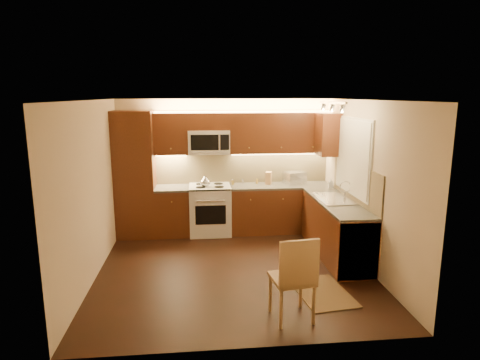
{
  "coord_description": "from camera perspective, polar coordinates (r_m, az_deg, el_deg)",
  "views": [
    {
      "loc": [
        -0.5,
        -5.79,
        2.57
      ],
      "look_at": [
        0.15,
        0.55,
        1.25
      ],
      "focal_mm": 30.81,
      "sensor_mm": 36.0,
      "label": 1
    }
  ],
  "objects": [
    {
      "name": "window_frame",
      "position": [
        6.88,
        15.41,
        3.17
      ],
      "size": [
        0.03,
        1.44,
        1.24
      ],
      "primitive_type": "cube",
      "color": "silver",
      "rests_on": "wall_right"
    },
    {
      "name": "base_cab_back_right",
      "position": [
        7.94,
        5.57,
        -3.98
      ],
      "size": [
        1.92,
        0.6,
        0.86
      ],
      "primitive_type": "cube",
      "color": "#40210D",
      "rests_on": "floor"
    },
    {
      "name": "spice_jar_a",
      "position": [
        7.81,
        -1.02,
        -0.25
      ],
      "size": [
        0.06,
        0.06,
        0.1
      ],
      "primitive_type": "cylinder",
      "rotation": [
        0.0,
        0.0,
        0.21
      ],
      "color": "silver",
      "rests_on": "counter_back_right"
    },
    {
      "name": "upper_cab_back_left",
      "position": [
        7.66,
        -9.55,
        6.34
      ],
      "size": [
        0.62,
        0.35,
        0.75
      ],
      "primitive_type": "cube",
      "color": "#40210D",
      "rests_on": "wall_back"
    },
    {
      "name": "wall_left",
      "position": [
        6.13,
        -19.88,
        -1.46
      ],
      "size": [
        0.01,
        4.0,
        2.5
      ],
      "primitive_type": "cube",
      "color": "#C6AF91",
      "rests_on": "ground"
    },
    {
      "name": "soap_bottle",
      "position": [
        7.69,
        12.48,
        -0.44
      ],
      "size": [
        0.09,
        0.09,
        0.18
      ],
      "primitive_type": "imported",
      "rotation": [
        0.0,
        0.0,
        -0.18
      ],
      "color": "silver",
      "rests_on": "counter_right"
    },
    {
      "name": "spice_jar_d",
      "position": [
        7.9,
        2.37,
        -0.17
      ],
      "size": [
        0.05,
        0.05,
        0.09
      ],
      "primitive_type": "cylinder",
      "rotation": [
        0.0,
        0.0,
        -0.27
      ],
      "color": "#A98732",
      "rests_on": "counter_back_right"
    },
    {
      "name": "counter_back_left",
      "position": [
        7.7,
        -9.36,
        -1.14
      ],
      "size": [
        0.62,
        0.6,
        0.04
      ],
      "primitive_type": "cube",
      "color": "#32302E",
      "rests_on": "base_cab_back_left"
    },
    {
      "name": "stove",
      "position": [
        7.76,
        -4.16,
        -4.1
      ],
      "size": [
        0.76,
        0.65,
        0.92
      ],
      "primitive_type": null,
      "color": "silver",
      "rests_on": "floor"
    },
    {
      "name": "floor",
      "position": [
        6.36,
        -0.86,
        -12.15
      ],
      "size": [
        4.0,
        4.0,
        0.01
      ],
      "primitive_type": "cube",
      "color": "black",
      "rests_on": "ground"
    },
    {
      "name": "knife_block",
      "position": [
        7.87,
        3.98,
        0.29
      ],
      "size": [
        0.15,
        0.19,
        0.23
      ],
      "primitive_type": "cube",
      "rotation": [
        0.0,
        0.0,
        -0.32
      ],
      "color": "#AA7F4D",
      "rests_on": "counter_back_right"
    },
    {
      "name": "wall_front",
      "position": [
        4.05,
        1.57,
        -7.37
      ],
      "size": [
        4.0,
        0.01,
        2.5
      ],
      "primitive_type": "cube",
      "color": "#C6AF91",
      "rests_on": "ground"
    },
    {
      "name": "toaster_oven",
      "position": [
        7.95,
        7.55,
        0.32
      ],
      "size": [
        0.46,
        0.4,
        0.23
      ],
      "primitive_type": "cube",
      "rotation": [
        0.0,
        0.0,
        0.35
      ],
      "color": "silver",
      "rests_on": "counter_back_right"
    },
    {
      "name": "backsplash_right",
      "position": [
        6.81,
        15.72,
        -0.35
      ],
      "size": [
        0.02,
        2.0,
        0.6
      ],
      "primitive_type": "cube",
      "color": "tan",
      "rests_on": "wall_right"
    },
    {
      "name": "microwave",
      "position": [
        7.65,
        -4.33,
        5.29
      ],
      "size": [
        0.76,
        0.38,
        0.44
      ],
      "primitive_type": null,
      "color": "silver",
      "rests_on": "wall_back"
    },
    {
      "name": "ceiling",
      "position": [
        5.81,
        -0.94,
        11.0
      ],
      "size": [
        4.0,
        4.0,
        0.01
      ],
      "primitive_type": "cube",
      "color": "beige",
      "rests_on": "ground"
    },
    {
      "name": "backsplash_back",
      "position": [
        7.95,
        0.38,
        1.78
      ],
      "size": [
        3.3,
        0.02,
        0.6
      ],
      "primitive_type": "cube",
      "color": "tan",
      "rests_on": "wall_back"
    },
    {
      "name": "spice_jar_c",
      "position": [
        7.88,
        0.38,
        -0.17
      ],
      "size": [
        0.05,
        0.05,
        0.1
      ],
      "primitive_type": "cylinder",
      "rotation": [
        0.0,
        0.0,
        0.12
      ],
      "color": "silver",
      "rests_on": "counter_back_right"
    },
    {
      "name": "wall_back",
      "position": [
        7.92,
        -2.15,
        2.1
      ],
      "size": [
        4.0,
        0.01,
        2.5
      ],
      "primitive_type": "cube",
      "color": "#C6AF91",
      "rests_on": "ground"
    },
    {
      "name": "base_cab_back_left",
      "position": [
        7.81,
        -9.25,
        -4.36
      ],
      "size": [
        0.62,
        0.6,
        0.86
      ],
      "primitive_type": "cube",
      "color": "#40210D",
      "rests_on": "floor"
    },
    {
      "name": "base_cab_right",
      "position": [
        6.91,
        13.11,
        -6.66
      ],
      "size": [
        0.6,
        2.0,
        0.86
      ],
      "primitive_type": "cube",
      "color": "#40210D",
      "rests_on": "floor"
    },
    {
      "name": "upper_cab_back_right",
      "position": [
        7.8,
        5.6,
        6.54
      ],
      "size": [
        1.92,
        0.35,
        0.75
      ],
      "primitive_type": "cube",
      "color": "#40210D",
      "rests_on": "wall_back"
    },
    {
      "name": "pantry",
      "position": [
        7.71,
        -14.32,
        0.73
      ],
      "size": [
        0.7,
        0.6,
        2.3
      ],
      "primitive_type": "cube",
      "color": "#40210D",
      "rests_on": "floor"
    },
    {
      "name": "counter_back_right",
      "position": [
        7.83,
        5.63,
        -0.81
      ],
      "size": [
        1.92,
        0.6,
        0.04
      ],
      "primitive_type": "cube",
      "color": "#32302E",
      "rests_on": "base_cab_back_right"
    },
    {
      "name": "rug",
      "position": [
        5.75,
        11.34,
        -15.02
      ],
      "size": [
        0.76,
        1.04,
        0.01
      ],
      "primitive_type": "cube",
      "rotation": [
        0.0,
        0.0,
        0.13
      ],
      "color": "black",
      "rests_on": "floor"
    },
    {
      "name": "faucet",
      "position": [
        6.94,
        14.36,
        -1.32
      ],
      "size": [
        0.2,
        0.04,
        0.3
      ],
      "primitive_type": null,
      "color": "silver",
      "rests_on": "counter_right"
    },
    {
      "name": "upper_cab_bridge",
      "position": [
        7.63,
        -4.38,
        8.1
      ],
      "size": [
        0.76,
        0.35,
        0.31
      ],
      "primitive_type": "cube",
      "color": "#40210D",
      "rests_on": "wall_back"
    },
    {
      "name": "sink",
      "position": [
        6.9,
        12.92,
        -1.97
      ],
      "size": [
        0.52,
        0.86,
        0.15
      ],
      "primitive_type": null,
      "color": "silver",
      "rests_on": "counter_right"
    },
    {
      "name": "dining_chair",
      "position": [
        4.91,
        7.21,
        -13.13
      ],
      "size": [
        0.51,
        0.51,
        1.03
      ],
      "primitive_type": null,
      "rotation": [
        0.0,
        0.0,
        0.14
      ],
      "color": "#AA7F4D",
      "rests_on": "floor"
    },
    {
      "name": "spice_jar_b",
      "position": [
        7.81,
        -1.02,
        -0.32
      ],
      "size": [
        0.06,
        0.06,
        0.09
      ],
      "primitive_type": "cylinder",
      "rotation": [
        0.0,
        0.0,
        -0.2
      ],
      "color": "brown",
      "rests_on": "counter_back_right"
    },
    {
      "name": "upper_cab_right_corner",
      "position": [
        7.59,
        12.09,
        6.19
      ],
      "size": [
        0.35,
        0.5,
        0.75
      ],
      "primitive_type": "cube",
      "color": "#40210D",
      "rests_on": "wall_right"
    },
    {
      "name": "counter_right",
      "position": [
        6.78,
        13.29,
        -3.05
      ],
      "size": [
        0.6,
        2.0,
        0.04
      ],
      "primitive_type": "cube",
      "color": "#32302E",
      "rests_on": "base_cab_right"
    },
    {
      "name": "dishwasher",
      "position": [
        6.29,
        15.18,
        -8.62
      ],
      "size": [
        0.58,
        0.6,
        0.84
      ],
      "primitive_type": "cube",
      "color": "silver",
      "rests_on": "floor"
    },
    {
      "name": "window_blinds",
      "position": [
        6.87,
        15.26,
        3.17
      ],
      "size": [
        0.02,
        1.36,
        1.16
      ],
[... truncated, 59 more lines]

